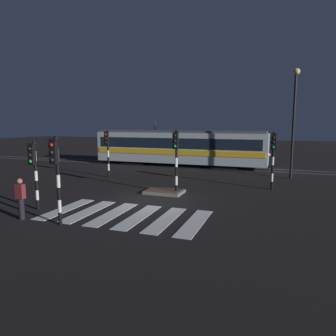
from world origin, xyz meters
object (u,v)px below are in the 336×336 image
traffic_light_median_centre (176,152)px  traffic_light_corner_near_left (34,165)px  street_lamp_trackside_right (294,111)px  pedestrian_waiting_at_kerb (21,199)px  traffic_light_kerb_mid_left (56,167)px  tram (179,147)px  traffic_light_corner_far_right (273,152)px  traffic_light_corner_far_left (107,146)px

traffic_light_median_centre → traffic_light_corner_near_left: size_ratio=1.14×
street_lamp_trackside_right → pedestrian_waiting_at_kerb: bearing=-127.2°
traffic_light_kerb_mid_left → pedestrian_waiting_at_kerb: size_ratio=2.02×
traffic_light_kerb_mid_left → tram: 17.75m
traffic_light_corner_far_right → pedestrian_waiting_at_kerb: traffic_light_corner_far_right is taller
pedestrian_waiting_at_kerb → tram: bearing=86.8°
traffic_light_corner_far_left → traffic_light_corner_near_left: bearing=-80.6°
traffic_light_median_centre → traffic_light_corner_near_left: bearing=-133.9°
traffic_light_kerb_mid_left → pedestrian_waiting_at_kerb: traffic_light_kerb_mid_left is taller
traffic_light_corner_near_left → street_lamp_trackside_right: bearing=48.7°
traffic_light_kerb_mid_left → traffic_light_corner_near_left: 2.82m
traffic_light_median_centre → tram: tram is taller
traffic_light_corner_far_left → tram: bearing=69.1°
traffic_light_kerb_mid_left → street_lamp_trackside_right: size_ratio=0.46×
traffic_light_median_centre → tram: (-3.49, 11.11, -0.61)m
traffic_light_median_centre → traffic_light_corner_far_right: traffic_light_median_centre is taller
pedestrian_waiting_at_kerb → traffic_light_kerb_mid_left: bearing=-2.8°
traffic_light_corner_far_left → traffic_light_corner_far_right: bearing=-2.0°
traffic_light_kerb_mid_left → traffic_light_median_centre: size_ratio=0.97×
traffic_light_corner_near_left → street_lamp_trackside_right: (11.03, 12.56, 2.65)m
traffic_light_corner_far_right → street_lamp_trackside_right: street_lamp_trackside_right is taller
street_lamp_trackside_right → tram: bearing=158.7°
traffic_light_corner_far_left → pedestrian_waiting_at_kerb: bearing=-79.2°
street_lamp_trackside_right → tram: 10.66m
traffic_light_median_centre → traffic_light_corner_near_left: (-4.97, -5.17, -0.29)m
traffic_light_kerb_mid_left → traffic_light_corner_far_left: size_ratio=1.01×
traffic_light_corner_far_left → pedestrian_waiting_at_kerb: 10.28m
traffic_light_corner_far_left → traffic_light_corner_far_right: size_ratio=1.00×
tram → street_lamp_trackside_right: bearing=-21.3°
traffic_light_corner_near_left → traffic_light_corner_far_left: traffic_light_corner_far_left is taller
street_lamp_trackside_right → pedestrian_waiting_at_kerb: (-10.54, -13.90, -3.84)m
traffic_light_corner_near_left → tram: 16.35m
traffic_light_kerb_mid_left → traffic_light_corner_near_left: (-2.42, 1.43, -0.21)m
traffic_light_kerb_mid_left → traffic_light_corner_near_left: traffic_light_kerb_mid_left is taller
traffic_light_kerb_mid_left → tram: size_ratio=0.22×
traffic_light_corner_far_left → traffic_light_corner_far_right: (11.33, -0.39, -0.00)m
tram → traffic_light_kerb_mid_left: bearing=-87.0°
traffic_light_median_centre → pedestrian_waiting_at_kerb: (-4.49, -6.51, -1.48)m
traffic_light_median_centre → street_lamp_trackside_right: size_ratio=0.48×
traffic_light_corner_far_left → street_lamp_trackside_right: street_lamp_trackside_right is taller
tram → pedestrian_waiting_at_kerb: size_ratio=9.24×
traffic_light_corner_far_right → tram: (-8.42, 8.00, -0.51)m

